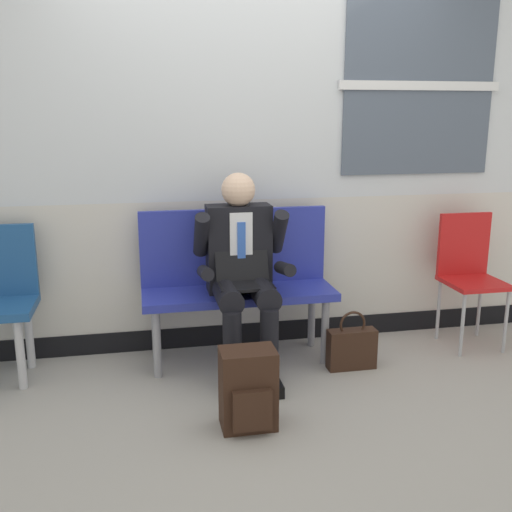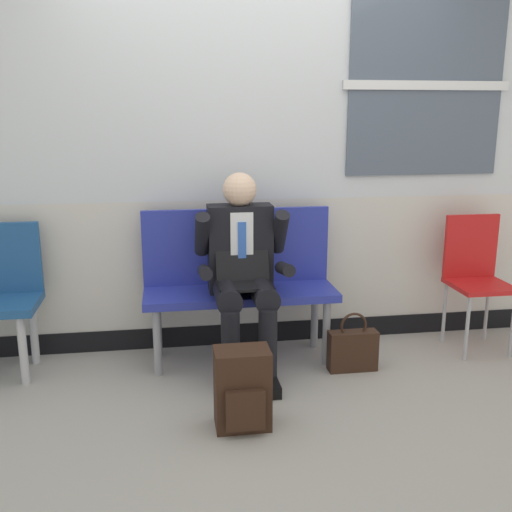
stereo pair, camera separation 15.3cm
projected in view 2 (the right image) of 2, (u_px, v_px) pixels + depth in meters
ground_plane at (270, 378)px, 3.60m from camera, size 18.00×18.00×0.00m
station_wall at (256, 127)px, 3.87m from camera, size 6.31×0.17×3.00m
bench_with_person at (239, 275)px, 3.81m from camera, size 1.23×0.42×0.98m
person_seated at (243, 269)px, 3.59m from camera, size 0.57×0.70×1.23m
backpack at (243, 390)px, 2.99m from camera, size 0.28×0.23×0.42m
handbag at (353, 349)px, 3.68m from camera, size 0.31×0.10×0.38m
folding_chair at (475, 270)px, 3.99m from camera, size 0.38×0.38×0.91m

